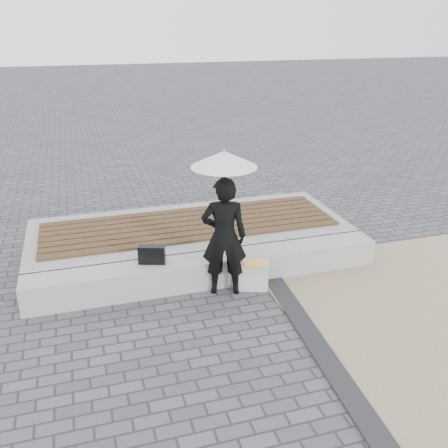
{
  "coord_description": "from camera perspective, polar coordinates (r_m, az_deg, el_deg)",
  "views": [
    {
      "loc": [
        -1.6,
        -4.37,
        3.45
      ],
      "look_at": [
        0.12,
        1.3,
        1.0
      ],
      "focal_mm": 39.73,
      "sensor_mm": 36.0,
      "label": 1
    }
  ],
  "objects": [
    {
      "name": "seating_ledge",
      "position": [
        6.99,
        -1.65,
        -5.27
      ],
      "size": [
        5.0,
        0.45,
        0.4
      ],
      "primitive_type": "cube",
      "color": "#AFAFAA",
      "rests_on": "ground"
    },
    {
      "name": "magazine",
      "position": [
        6.68,
        3.58,
        -4.47
      ],
      "size": [
        0.34,
        0.26,
        0.01
      ],
      "primitive_type": "cube",
      "rotation": [
        0.0,
        0.0,
        -0.12
      ],
      "color": "#FF5146",
      "rests_on": "canvas_tote"
    },
    {
      "name": "edging_band",
      "position": [
        5.68,
        11.86,
        -15.23
      ],
      "size": [
        0.61,
        5.2,
        0.04
      ],
      "primitive_type": "cube",
      "rotation": [
        0.0,
        0.0,
        -0.07
      ],
      "color": "#28282A",
      "rests_on": "ground"
    },
    {
      "name": "ground",
      "position": [
        5.8,
        2.69,
        -14.09
      ],
      "size": [
        80.0,
        80.0,
        0.0
      ],
      "primitive_type": "plane",
      "color": "#515157",
      "rests_on": "ground"
    },
    {
      "name": "parasol",
      "position": [
        6.13,
        -0.0,
        7.5
      ],
      "size": [
        0.83,
        0.83,
        1.07
      ],
      "rotation": [
        0.0,
        0.0,
        0.17
      ],
      "color": "#A5A5AA",
      "rests_on": "ground"
    },
    {
      "name": "woman",
      "position": [
        6.48,
        -0.0,
        -1.48
      ],
      "size": [
        0.68,
        0.53,
        1.64
      ],
      "primitive_type": "imported",
      "rotation": [
        0.0,
        0.0,
        2.88
      ],
      "color": "black",
      "rests_on": "ground"
    },
    {
      "name": "canvas_tote",
      "position": [
        6.82,
        3.39,
        -5.91
      ],
      "size": [
        0.43,
        0.29,
        0.42
      ],
      "primitive_type": "cube",
      "rotation": [
        0.0,
        0.0,
        -0.33
      ],
      "color": "silver",
      "rests_on": "ground"
    },
    {
      "name": "handbag",
      "position": [
        6.74,
        -8.29,
        -3.5
      ],
      "size": [
        0.38,
        0.23,
        0.25
      ],
      "primitive_type": "cube",
      "rotation": [
        0.0,
        0.0,
        -0.32
      ],
      "color": "black",
      "rests_on": "seating_ledge"
    },
    {
      "name": "timber_platform",
      "position": [
        8.04,
        -3.92,
        -1.45
      ],
      "size": [
        5.0,
        2.0,
        0.4
      ],
      "primitive_type": "cube",
      "color": "#9B9B96",
      "rests_on": "ground"
    },
    {
      "name": "timber_decking",
      "position": [
        7.95,
        -3.96,
        -0.0
      ],
      "size": [
        4.6,
        1.4,
        0.04
      ],
      "primitive_type": null,
      "color": "brown",
      "rests_on": "timber_platform"
    }
  ]
}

